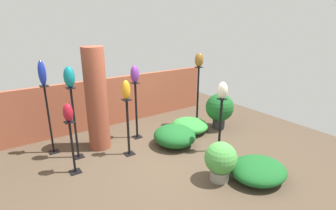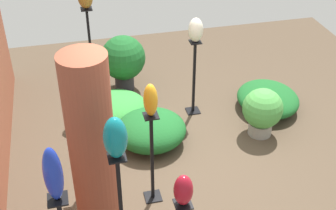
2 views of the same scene
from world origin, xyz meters
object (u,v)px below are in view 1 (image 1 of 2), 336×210
at_px(brick_pillar, 96,100).
at_px(pedestal_ivory, 220,128).
at_px(art_vase_bronze, 199,60).
at_px(pedestal_teal, 75,126).
at_px(pedestal_amber, 128,130).
at_px(art_vase_amber, 126,90).
at_px(art_vase_violet, 135,74).
at_px(art_vase_cobalt, 42,73).
at_px(pedestal_violet, 136,113).
at_px(pedestal_cobalt, 50,123).
at_px(art_vase_ruby, 68,113).
at_px(pedestal_bronze, 198,99).
at_px(potted_plant_walkway_edge, 221,160).
at_px(art_vase_ivory, 223,90).
at_px(art_vase_teal, 69,77).
at_px(potted_plant_mid_left, 220,108).
at_px(pedestal_ruby, 73,150).

xyz_separation_m(brick_pillar, pedestal_ivory, (2.04, -1.65, -0.56)).
bearing_deg(art_vase_bronze, pedestal_teal, 179.24).
distance_m(pedestal_amber, art_vase_amber, 0.85).
height_order(brick_pillar, art_vase_violet, brick_pillar).
bearing_deg(art_vase_cobalt, pedestal_violet, -11.03).
xyz_separation_m(pedestal_cobalt, art_vase_bronze, (3.56, -0.56, 1.07)).
relative_size(art_vase_bronze, art_vase_ruby, 1.09).
bearing_deg(art_vase_bronze, pedestal_cobalt, 171.08).
xyz_separation_m(pedestal_bronze, potted_plant_walkway_edge, (-1.37, -2.20, -0.33)).
distance_m(art_vase_ivory, art_vase_ruby, 2.96).
xyz_separation_m(pedestal_violet, art_vase_amber, (-0.54, -0.64, 0.78)).
distance_m(pedestal_violet, art_vase_teal, 1.82).
bearing_deg(pedestal_teal, potted_plant_walkway_edge, -50.99).
xyz_separation_m(art_vase_bronze, potted_plant_walkway_edge, (-1.37, -2.20, -1.35)).
distance_m(pedestal_amber, art_vase_ruby, 1.31).
xyz_separation_m(art_vase_teal, art_vase_amber, (0.92, -0.49, -0.28)).
relative_size(pedestal_teal, pedestal_violet, 1.10).
bearing_deg(pedestal_cobalt, art_vase_cobalt, 0.00).
height_order(brick_pillar, pedestal_amber, brick_pillar).
xyz_separation_m(art_vase_ivory, art_vase_teal, (-2.58, 1.47, 0.33)).
height_order(pedestal_ivory, pedestal_violet, pedestal_violet).
distance_m(pedestal_ivory, pedestal_violet, 1.97).
bearing_deg(art_vase_ruby, potted_plant_mid_left, -0.32).
height_order(art_vase_cobalt, potted_plant_walkway_edge, art_vase_cobalt).
xyz_separation_m(pedestal_amber, potted_plant_walkway_edge, (0.89, -1.76, -0.16)).
bearing_deg(art_vase_violet, pedestal_violet, 0.00).
bearing_deg(potted_plant_walkway_edge, pedestal_amber, 116.95).
bearing_deg(art_vase_ruby, pedestal_violet, 22.38).
height_order(pedestal_violet, art_vase_ruby, pedestal_violet).
distance_m(pedestal_amber, potted_plant_mid_left, 2.57).
xyz_separation_m(pedestal_bronze, pedestal_ivory, (-0.60, -1.43, -0.19)).
relative_size(art_vase_violet, potted_plant_mid_left, 0.43).
distance_m(pedestal_teal, pedestal_violet, 1.47).
height_order(pedestal_cobalt, pedestal_amber, pedestal_cobalt).
relative_size(pedestal_ivory, art_vase_ivory, 3.38).
relative_size(art_vase_ivory, potted_plant_walkway_edge, 0.49).
height_order(pedestal_cobalt, art_vase_teal, art_vase_teal).
distance_m(pedestal_ruby, art_vase_violet, 2.13).
bearing_deg(art_vase_teal, brick_pillar, 18.49).
bearing_deg(pedestal_violet, art_vase_ruby, -157.62).
xyz_separation_m(pedestal_bronze, pedestal_ruby, (-3.41, -0.49, -0.27)).
bearing_deg(pedestal_violet, pedestal_ruby, -157.62).
xyz_separation_m(pedestal_bronze, art_vase_teal, (-3.19, 0.04, 0.96)).
height_order(pedestal_cobalt, art_vase_violet, art_vase_violet).
xyz_separation_m(pedestal_violet, pedestal_amber, (-0.54, -0.64, -0.07)).
height_order(pedestal_teal, pedestal_ruby, pedestal_teal).
relative_size(pedestal_bronze, pedestal_amber, 1.30).
height_order(pedestal_amber, art_vase_ivory, art_vase_ivory).
bearing_deg(art_vase_bronze, art_vase_cobalt, 171.08).
bearing_deg(art_vase_amber, brick_pillar, 119.47).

